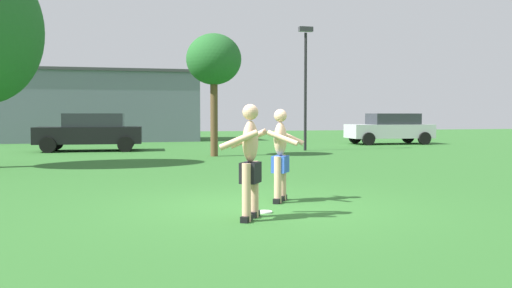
{
  "coord_description": "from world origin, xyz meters",
  "views": [
    {
      "loc": [
        -2.34,
        -8.77,
        1.56
      ],
      "look_at": [
        -0.02,
        0.47,
        1.03
      ],
      "focal_mm": 38.46,
      "sensor_mm": 36.0,
      "label": 1
    }
  ],
  "objects_px": {
    "frisbee": "(265,212)",
    "car_silver_mid_lot": "(390,128)",
    "player_near": "(250,159)",
    "lamp_post": "(305,74)",
    "player_in_blue": "(281,153)",
    "tree_right_field": "(214,61)",
    "car_black_near_post": "(91,131)"
  },
  "relations": [
    {
      "from": "player_in_blue",
      "to": "tree_right_field",
      "type": "relative_size",
      "value": 0.37
    },
    {
      "from": "car_silver_mid_lot",
      "to": "player_near",
      "type": "bearing_deg",
      "value": -123.2
    },
    {
      "from": "player_near",
      "to": "lamp_post",
      "type": "distance_m",
      "value": 15.62
    },
    {
      "from": "player_in_blue",
      "to": "car_silver_mid_lot",
      "type": "distance_m",
      "value": 19.75
    },
    {
      "from": "player_near",
      "to": "lamp_post",
      "type": "relative_size",
      "value": 0.33
    },
    {
      "from": "player_in_blue",
      "to": "frisbee",
      "type": "relative_size",
      "value": 6.77
    },
    {
      "from": "player_in_blue",
      "to": "lamp_post",
      "type": "relative_size",
      "value": 0.31
    },
    {
      "from": "player_near",
      "to": "player_in_blue",
      "type": "relative_size",
      "value": 1.04
    },
    {
      "from": "player_near",
      "to": "tree_right_field",
      "type": "xyz_separation_m",
      "value": [
        1.53,
        12.07,
        2.6
      ]
    },
    {
      "from": "car_black_near_post",
      "to": "lamp_post",
      "type": "relative_size",
      "value": 0.84
    },
    {
      "from": "player_near",
      "to": "lamp_post",
      "type": "bearing_deg",
      "value": 67.78
    },
    {
      "from": "frisbee",
      "to": "player_in_blue",
      "type": "bearing_deg",
      "value": 60.39
    },
    {
      "from": "car_black_near_post",
      "to": "tree_right_field",
      "type": "relative_size",
      "value": 0.98
    },
    {
      "from": "lamp_post",
      "to": "player_near",
      "type": "bearing_deg",
      "value": -112.22
    },
    {
      "from": "player_near",
      "to": "player_in_blue",
      "type": "distance_m",
      "value": 1.71
    },
    {
      "from": "tree_right_field",
      "to": "car_silver_mid_lot",
      "type": "bearing_deg",
      "value": 29.94
    },
    {
      "from": "player_near",
      "to": "tree_right_field",
      "type": "relative_size",
      "value": 0.38
    },
    {
      "from": "frisbee",
      "to": "tree_right_field",
      "type": "xyz_separation_m",
      "value": [
        1.18,
        11.6,
        3.48
      ]
    },
    {
      "from": "lamp_post",
      "to": "tree_right_field",
      "type": "height_order",
      "value": "lamp_post"
    },
    {
      "from": "frisbee",
      "to": "car_silver_mid_lot",
      "type": "height_order",
      "value": "car_silver_mid_lot"
    },
    {
      "from": "car_silver_mid_lot",
      "to": "lamp_post",
      "type": "height_order",
      "value": "lamp_post"
    },
    {
      "from": "player_in_blue",
      "to": "car_silver_mid_lot",
      "type": "height_order",
      "value": "player_in_blue"
    },
    {
      "from": "player_near",
      "to": "lamp_post",
      "type": "xyz_separation_m",
      "value": [
        5.84,
        14.29,
        2.35
      ]
    },
    {
      "from": "player_in_blue",
      "to": "car_black_near_post",
      "type": "relative_size",
      "value": 0.37
    },
    {
      "from": "player_near",
      "to": "car_black_near_post",
      "type": "relative_size",
      "value": 0.39
    },
    {
      "from": "player_in_blue",
      "to": "frisbee",
      "type": "height_order",
      "value": "player_in_blue"
    },
    {
      "from": "frisbee",
      "to": "car_silver_mid_lot",
      "type": "distance_m",
      "value": 20.89
    },
    {
      "from": "frisbee",
      "to": "tree_right_field",
      "type": "height_order",
      "value": "tree_right_field"
    },
    {
      "from": "player_in_blue",
      "to": "car_silver_mid_lot",
      "type": "xyz_separation_m",
      "value": [
        10.84,
        16.5,
        -0.04
      ]
    },
    {
      "from": "car_black_near_post",
      "to": "player_near",
      "type": "bearing_deg",
      "value": -79.46
    },
    {
      "from": "frisbee",
      "to": "car_black_near_post",
      "type": "distance_m",
      "value": 16.1
    },
    {
      "from": "lamp_post",
      "to": "player_in_blue",
      "type": "bearing_deg",
      "value": -111.01
    }
  ]
}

